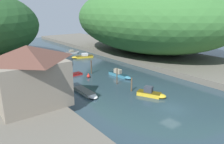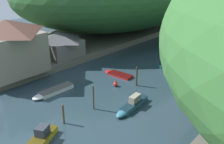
{
  "view_description": "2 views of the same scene",
  "coord_description": "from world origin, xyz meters",
  "views": [
    {
      "loc": [
        -25.11,
        -18.21,
        14.25
      ],
      "look_at": [
        -0.67,
        13.78,
        2.58
      ],
      "focal_mm": 35.0,
      "sensor_mm": 36.0,
      "label": 1
    },
    {
      "loc": [
        20.54,
        -5.67,
        16.69
      ],
      "look_at": [
        -2.02,
        19.61,
        2.61
      ],
      "focal_mm": 40.0,
      "sensor_mm": 36.0,
      "label": 2
    }
  ],
  "objects": [
    {
      "name": "water_surface",
      "position": [
        0.0,
        30.0,
        0.0
      ],
      "size": [
        130.0,
        130.0,
        0.0
      ],
      "primitive_type": "plane",
      "color": "#283D47",
      "rests_on": "ground"
    },
    {
      "name": "left_bank",
      "position": [
        -24.24,
        30.0,
        0.62
      ],
      "size": [
        22.0,
        120.0,
        1.24
      ],
      "color": "#666056",
      "rests_on": "ground"
    },
    {
      "name": "waterfront_building",
      "position": [
        -16.69,
        11.72,
        5.54
      ],
      "size": [
        9.7,
        9.34,
        8.35
      ],
      "color": "gray",
      "rests_on": "left_bank"
    },
    {
      "name": "boathouse_shed",
      "position": [
        -17.5,
        21.74,
        3.56
      ],
      "size": [
        8.23,
        7.22,
        4.49
      ],
      "color": "slate",
      "rests_on": "left_bank"
    },
    {
      "name": "boat_moored_right",
      "position": [
        3.87,
        16.79,
        0.48
      ],
      "size": [
        1.74,
        6.46,
        1.58
      ],
      "rotation": [
        0.0,
        0.0,
        3.23
      ],
      "color": "teal",
      "rests_on": "water_surface"
    },
    {
      "name": "boat_mid_channel",
      "position": [
        -3.66,
        45.42,
        0.47
      ],
      "size": [
        4.61,
        3.45,
        1.54
      ],
      "rotation": [
        0.0,
        0.0,
        1.05
      ],
      "color": "red",
      "rests_on": "water_surface"
    },
    {
      "name": "boat_near_quay",
      "position": [
        -4.61,
        23.86,
        0.19
      ],
      "size": [
        5.37,
        1.99,
        0.39
      ],
      "rotation": [
        0.0,
        0.0,
        1.63
      ],
      "color": "red",
      "rests_on": "water_surface"
    },
    {
      "name": "boat_red_skiff",
      "position": [
        -7.23,
        12.43,
        0.29
      ],
      "size": [
        1.7,
        6.57,
        0.6
      ],
      "rotation": [
        0.0,
        0.0,
        3.13
      ],
      "color": "white",
      "rests_on": "water_surface"
    },
    {
      "name": "boat_small_dinghy",
      "position": [
        -1.49,
        51.62,
        0.25
      ],
      "size": [
        3.85,
        3.79,
        0.79
      ],
      "rotation": [
        0.0,
        0.0,
        2.33
      ],
      "color": "white",
      "rests_on": "water_surface"
    },
    {
      "name": "boat_far_upstream",
      "position": [
        1.08,
        5.03,
        0.5
      ],
      "size": [
        3.55,
        5.09,
        1.67
      ],
      "rotation": [
        0.0,
        0.0,
        3.6
      ],
      "color": "gold",
      "rests_on": "water_surface"
    },
    {
      "name": "boat_far_right_bank",
      "position": [
        -0.27,
        33.03,
        0.28
      ],
      "size": [
        3.33,
        3.71,
        0.57
      ],
      "rotation": [
        0.0,
        0.0,
        5.65
      ],
      "color": "teal",
      "rests_on": "water_surface"
    },
    {
      "name": "boat_open_rowboat",
      "position": [
        7.0,
        38.65,
        0.41
      ],
      "size": [
        6.73,
        3.84,
        1.33
      ],
      "rotation": [
        0.0,
        0.0,
        1.26
      ],
      "color": "gold",
      "rests_on": "water_surface"
    },
    {
      "name": "mooring_post_nearest",
      "position": [
        0.02,
        8.92,
        1.27
      ],
      "size": [
        0.25,
        0.25,
        2.52
      ],
      "color": "brown",
      "rests_on": "water_surface"
    },
    {
      "name": "mooring_post_second",
      "position": [
        0.31,
        13.47,
        1.67
      ],
      "size": [
        0.21,
        0.21,
        3.33
      ],
      "color": "#4C3D2D",
      "rests_on": "water_surface"
    },
    {
      "name": "mooring_post_fourth",
      "position": [
        0.23,
        22.72,
        1.6
      ],
      "size": [
        0.28,
        0.28,
        3.18
      ],
      "color": "#4C3D2D",
      "rests_on": "water_surface"
    },
    {
      "name": "channel_buoy_near",
      "position": [
        -1.99,
        20.4,
        0.41
      ],
      "size": [
        0.71,
        0.71,
        1.07
      ],
      "color": "red",
      "rests_on": "water_surface"
    },
    {
      "name": "person_on_quay",
      "position": [
        -15.5,
        16.66,
        2.22
      ],
      "size": [
        0.35,
        0.44,
        1.69
      ],
      "rotation": [
        0.0,
        0.0,
        1.96
      ],
      "color": "#282D3D",
      "rests_on": "left_bank"
    },
    {
      "name": "person_by_boathouse",
      "position": [
        -13.89,
        14.38,
        2.22
      ],
      "size": [
        0.31,
        0.42,
        1.69
      ],
      "rotation": [
        0.0,
        0.0,
        1.83
      ],
      "color": "#282D3D",
      "rests_on": "left_bank"
    }
  ]
}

